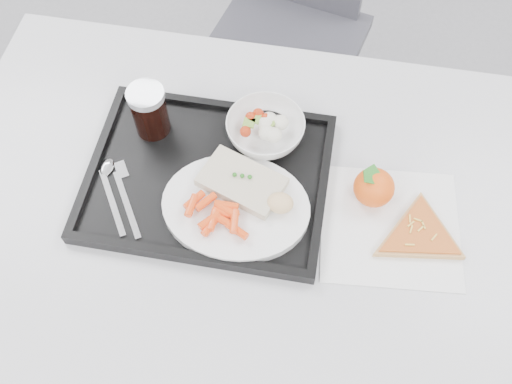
# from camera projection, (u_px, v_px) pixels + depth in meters

# --- Properties ---
(room) EXTENTS (6.04, 7.04, 2.84)m
(room) POSITION_uv_depth(u_px,v_px,m) (153.00, 108.00, 0.36)
(room) COLOR gray
(room) RESTS_ON ground
(table) EXTENTS (1.20, 0.80, 0.75)m
(table) POSITION_uv_depth(u_px,v_px,m) (250.00, 218.00, 1.12)
(table) COLOR #B7B7B9
(table) RESTS_ON ground
(chair) EXTENTS (0.50, 0.50, 0.93)m
(chair) POSITION_uv_depth(u_px,v_px,m) (288.00, 6.00, 1.63)
(chair) COLOR #39383F
(chair) RESTS_ON ground
(tray) EXTENTS (0.45, 0.35, 0.03)m
(tray) POSITION_uv_depth(u_px,v_px,m) (208.00, 178.00, 1.08)
(tray) COLOR black
(tray) RESTS_ON table
(dinner_plate) EXTENTS (0.27, 0.27, 0.02)m
(dinner_plate) POSITION_uv_depth(u_px,v_px,m) (236.00, 207.00, 1.03)
(dinner_plate) COLOR white
(dinner_plate) RESTS_ON tray
(fish_fillet) EXTENTS (0.17, 0.14, 0.03)m
(fish_fillet) POSITION_uv_depth(u_px,v_px,m) (242.00, 182.00, 1.04)
(fish_fillet) COLOR beige
(fish_fillet) RESTS_ON dinner_plate
(bread_roll) EXTENTS (0.06, 0.05, 0.03)m
(bread_roll) POSITION_uv_depth(u_px,v_px,m) (280.00, 203.00, 1.01)
(bread_roll) COLOR #DAAA82
(bread_roll) RESTS_ON dinner_plate
(salad_bowl) EXTENTS (0.15, 0.15, 0.05)m
(salad_bowl) POSITION_uv_depth(u_px,v_px,m) (265.00, 129.00, 1.10)
(salad_bowl) COLOR white
(salad_bowl) RESTS_ON tray
(cola_glass) EXTENTS (0.07, 0.07, 0.11)m
(cola_glass) POSITION_uv_depth(u_px,v_px,m) (149.00, 110.00, 1.08)
(cola_glass) COLOR black
(cola_glass) RESTS_ON tray
(cutlery) EXTENTS (0.13, 0.16, 0.01)m
(cutlery) POSITION_uv_depth(u_px,v_px,m) (116.00, 188.00, 1.06)
(cutlery) COLOR silver
(cutlery) RESTS_ON tray
(napkin) EXTENTS (0.27, 0.26, 0.00)m
(napkin) POSITION_uv_depth(u_px,v_px,m) (390.00, 226.00, 1.04)
(napkin) COLOR white
(napkin) RESTS_ON table
(tangerine) EXTENTS (0.10, 0.10, 0.07)m
(tangerine) POSITION_uv_depth(u_px,v_px,m) (374.00, 187.00, 1.04)
(tangerine) COLOR #FFAA0D
(tangerine) RESTS_ON napkin
(pizza_slice) EXTENTS (0.27, 0.27, 0.02)m
(pizza_slice) POSITION_uv_depth(u_px,v_px,m) (420.00, 235.00, 1.02)
(pizza_slice) COLOR tan
(pizza_slice) RESTS_ON napkin
(carrot_pile) EXTENTS (0.13, 0.09, 0.02)m
(carrot_pile) POSITION_uv_depth(u_px,v_px,m) (216.00, 214.00, 1.00)
(carrot_pile) COLOR #F74814
(carrot_pile) RESTS_ON dinner_plate
(salad_contents) EXTENTS (0.09, 0.07, 0.03)m
(salad_contents) POSITION_uv_depth(u_px,v_px,m) (267.00, 125.00, 1.09)
(salad_contents) COLOR #AC290D
(salad_contents) RESTS_ON salad_bowl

